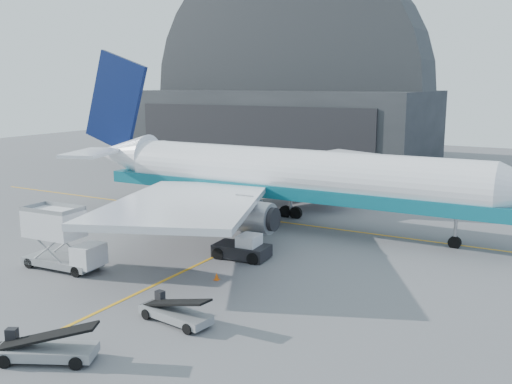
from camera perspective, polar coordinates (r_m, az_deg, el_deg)
The scene contains 9 objects.
ground at distance 39.09m, azimuth -10.20°, elevation -9.19°, with size 200.00×200.00×0.00m, color #565659.
taxi_lines at distance 49.02m, azimuth -0.76°, elevation -4.87°, with size 80.00×42.12×0.02m.
hangar at distance 103.77m, azimuth 3.17°, elevation 8.75°, with size 50.00×28.30×28.00m.
airliner at distance 53.77m, azimuth 2.05°, elevation 1.69°, with size 48.29×46.83×16.95m.
catering_truck at distance 43.64m, azimuth -18.96°, elevation -4.51°, with size 6.35×2.70×4.28m.
pushback_tug at distance 44.07m, azimuth -1.29°, elevation -5.71°, with size 4.35×2.73×1.94m.
belt_loader_a at distance 30.39m, azimuth -20.33°, elevation -14.52°, with size 5.04×3.58×1.94m.
belt_loader_b at distance 33.12m, azimuth -8.10°, elevation -11.84°, with size 4.87×2.21×1.82m.
traffic_cone at distance 39.54m, azimuth -3.96°, elevation -8.43°, with size 0.36×0.36×0.52m.
Camera 1 is at (23.61, -28.19, 13.26)m, focal length 40.00 mm.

